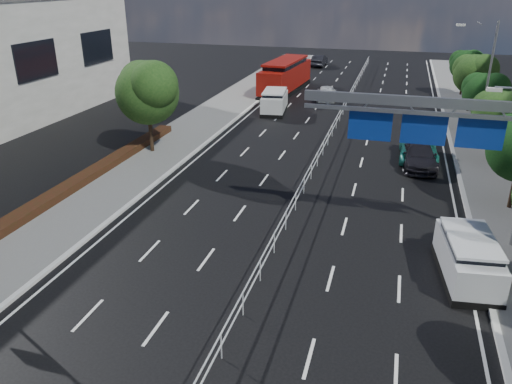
% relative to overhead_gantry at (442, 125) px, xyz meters
% --- Properties ---
extents(ground, '(160.00, 160.00, 0.00)m').
position_rel_overhead_gantry_xyz_m(ground, '(-6.74, -10.05, -5.61)').
color(ground, black).
rests_on(ground, ground).
extents(kerb_near, '(0.25, 140.00, 0.15)m').
position_rel_overhead_gantry_xyz_m(kerb_near, '(-15.74, -10.05, -5.54)').
color(kerb_near, silver).
rests_on(kerb_near, ground).
extents(median_fence, '(0.05, 85.00, 1.02)m').
position_rel_overhead_gantry_xyz_m(median_fence, '(-6.74, 12.45, -5.08)').
color(median_fence, silver).
rests_on(median_fence, ground).
extents(hedge_near, '(1.00, 36.00, 0.44)m').
position_rel_overhead_gantry_xyz_m(hedge_near, '(-20.04, -5.05, -5.25)').
color(hedge_near, black).
rests_on(hedge_near, sidewalk_near).
extents(overhead_gantry, '(10.24, 0.38, 7.45)m').
position_rel_overhead_gantry_xyz_m(overhead_gantry, '(0.00, 0.00, 0.00)').
color(overhead_gantry, gray).
rests_on(overhead_gantry, ground).
extents(streetlight_far, '(2.78, 2.40, 9.00)m').
position_rel_overhead_gantry_xyz_m(streetlight_far, '(3.76, 15.95, -0.40)').
color(streetlight_far, gray).
rests_on(streetlight_far, ground).
extents(near_tree_back, '(4.84, 4.51, 6.69)m').
position_rel_overhead_gantry_xyz_m(near_tree_back, '(-18.68, 7.92, -1.00)').
color(near_tree_back, black).
rests_on(near_tree_back, ground).
extents(far_tree_e, '(3.63, 3.38, 5.13)m').
position_rel_overhead_gantry_xyz_m(far_tree_e, '(4.51, 11.93, -2.05)').
color(far_tree_e, black).
rests_on(far_tree_e, ground).
extents(far_tree_f, '(3.52, 3.28, 5.02)m').
position_rel_overhead_gantry_xyz_m(far_tree_f, '(4.50, 19.43, -2.12)').
color(far_tree_f, black).
rests_on(far_tree_f, ground).
extents(far_tree_g, '(3.96, 3.69, 5.45)m').
position_rel_overhead_gantry_xyz_m(far_tree_g, '(4.51, 26.92, -1.85)').
color(far_tree_g, black).
rests_on(far_tree_g, ground).
extents(far_tree_h, '(3.41, 3.18, 4.91)m').
position_rel_overhead_gantry_xyz_m(far_tree_h, '(4.50, 34.43, -2.18)').
color(far_tree_h, black).
rests_on(far_tree_h, ground).
extents(white_minivan, '(2.63, 5.02, 2.09)m').
position_rel_overhead_gantry_xyz_m(white_minivan, '(-13.08, 21.87, -4.58)').
color(white_minivan, black).
rests_on(white_minivan, ground).
extents(red_bus, '(3.68, 11.83, 3.48)m').
position_rel_overhead_gantry_xyz_m(red_bus, '(-14.24, 31.48, -3.79)').
color(red_bus, black).
rests_on(red_bus, ground).
extents(near_car_silver, '(2.44, 4.96, 1.63)m').
position_rel_overhead_gantry_xyz_m(near_car_silver, '(-9.09, 28.04, -4.79)').
color(near_car_silver, silver).
rests_on(near_car_silver, ground).
extents(near_car_dark, '(1.81, 4.86, 1.59)m').
position_rel_overhead_gantry_xyz_m(near_car_dark, '(-13.45, 49.95, -4.81)').
color(near_car_dark, black).
rests_on(near_car_dark, ground).
extents(silver_minivan, '(2.52, 4.86, 1.93)m').
position_rel_overhead_gantry_xyz_m(silver_minivan, '(1.48, -3.45, -4.66)').
color(silver_minivan, black).
rests_on(silver_minivan, ground).
extents(parked_car_teal, '(2.55, 5.43, 1.50)m').
position_rel_overhead_gantry_xyz_m(parked_car_teal, '(-0.24, 11.53, -4.86)').
color(parked_car_teal, '#156157').
rests_on(parked_car_teal, ground).
extents(parked_car_dark, '(2.55, 5.42, 1.53)m').
position_rel_overhead_gantry_xyz_m(parked_car_dark, '(-0.24, 10.32, -4.84)').
color(parked_car_dark, black).
rests_on(parked_car_dark, ground).
extents(pedestrian_b, '(0.79, 0.61, 1.62)m').
position_rel_overhead_gantry_xyz_m(pedestrian_b, '(5.36, 11.13, -4.66)').
color(pedestrian_b, gray).
rests_on(pedestrian_b, sidewalk_far).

